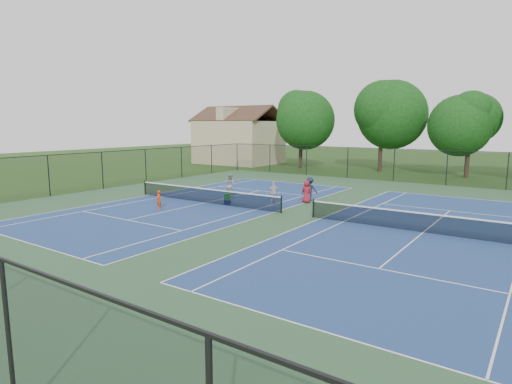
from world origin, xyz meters
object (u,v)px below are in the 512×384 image
Objects in this scene: instructor at (231,185)px; bystander_a at (274,193)px; tree_back_b at (382,111)px; clapboard_house at (239,140)px; ball_hopper at (227,197)px; child_player at (159,200)px; bystander_b at (310,189)px; tree_back_a at (301,117)px; bystander_c at (307,192)px; tree_back_c at (470,121)px; ball_crate at (227,202)px.

instructor is 1.15× the size of bystander_a.
clapboard_house is (-19.00, -1.00, -3.50)m from tree_back_b.
clapboard_house is 7.29× the size of bystander_a.
ball_hopper is (1.64, -2.44, -0.34)m from instructor.
child_player is 0.72× the size of bystander_b.
tree_back_a is 0.91× the size of tree_back_b.
child_player is 2.71× the size of ball_hopper.
bystander_c is at bearing 92.85° from bystander_b.
tree_back_c is at bearing -147.68° from bystander_a.
bystander_c is (1.62, 1.53, 0.02)m from bystander_a.
bystander_c is (21.56, -21.14, -2.34)m from clapboard_house.
tree_back_a is 28.31m from child_player.
tree_back_a is 23.82m from bystander_c.
clapboard_house is at bearing -36.89° from instructor.
bystander_a is 2.75m from bystander_b.
tree_back_a is 6.05× the size of bystander_c.
bystander_c is 3.47× the size of ball_hopper.
bystander_a is (19.94, -22.67, -2.35)m from clapboard_house.
ball_hopper is (-2.37, -1.93, -0.23)m from bystander_a.
tree_back_a is 1.09× the size of tree_back_c.
child_player is at bearing -97.54° from tree_back_b.
tree_back_a reaches higher than bystander_c.
bystander_b is at bearing 74.45° from child_player.
ball_hopper is at bearing 1.04° from bystander_a.
bystander_c is (6.44, 7.16, 0.17)m from child_player.
ball_crate is at bearing 0.00° from ball_hopper.
instructor is at bearing -97.56° from tree_back_b.
ball_crate is at bearing -54.46° from clapboard_house.
bystander_a is at bearing -109.57° from tree_back_c.
clapboard_house is at bearing 125.54° from ball_hopper.
clapboard_house reaches higher than bystander_c.
ball_hopper is at bearing -112.98° from tree_back_c.
child_player is 6.20m from instructor.
bystander_a is (0.94, -23.67, -5.85)m from tree_back_b.
bystander_c is 3.97× the size of ball_crate.
tree_back_b is 24.40m from bystander_a.
ball_hopper is (-3.81, -4.28, -0.30)m from bystander_b.
bystander_a is at bearing 48.89° from bystander_b.
clapboard_house reaches higher than child_player.
clapboard_house is 6.63× the size of bystander_b.
ball_hopper is (-3.99, -3.46, -0.24)m from bystander_c.
tree_back_a is 18.04m from tree_back_c.
tree_back_c is 21.88m from bystander_b.
tree_back_b is (9.00, 2.00, 0.56)m from tree_back_a.
clapboard_house is 7.14× the size of bystander_c.
bystander_b reaches higher than child_player.
child_player is 10.14m from bystander_b.
clapboard_house is (-10.00, 1.00, -2.95)m from tree_back_a.
bystander_b is 5.73m from ball_hopper.
instructor is at bearing 105.11° from child_player.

